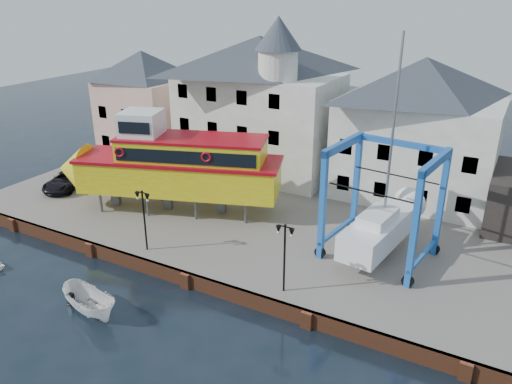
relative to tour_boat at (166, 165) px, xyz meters
The scene contains 12 objects.
ground 10.95m from the tour_boat, 46.20° to the right, with size 140.00×140.00×0.00m, color black.
hardstanding 8.88m from the tour_boat, 29.13° to the left, with size 44.00×22.00×1.00m, color slate.
quay_wall 10.68m from the tour_boat, 45.77° to the right, with size 44.00×0.47×1.00m.
building_pink 15.60m from the tour_boat, 135.77° to the left, with size 8.00×7.00×10.30m.
building_white_main 11.73m from the tour_boat, 79.87° to the left, with size 14.00×8.30×14.00m.
building_white_right 19.90m from the tour_boat, 36.69° to the left, with size 12.00×8.00×11.20m.
lamp_post_left 6.64m from the tour_boat, 64.28° to the right, with size 1.12×0.32×4.20m.
lamp_post_right 14.20m from the tour_boat, 24.87° to the right, with size 1.12×0.32×4.20m.
tour_boat is the anchor object (origin of this frame).
travel_lift 16.60m from the tour_boat, ahead, with size 7.02×9.36×13.81m.
van 10.80m from the tour_boat, behind, with size 2.34×5.07×1.41m, color black.
motorboat_a 13.28m from the tour_boat, 72.46° to the right, with size 1.64×4.35×1.68m, color white.
Camera 1 is at (16.29, -20.70, 16.96)m, focal length 35.00 mm.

